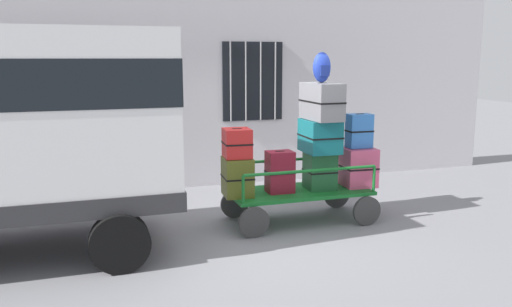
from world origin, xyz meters
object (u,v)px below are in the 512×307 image
(luggage_cart, at_px, (299,197))
(suitcase_center_top, at_px, (322,101))
(suitcase_midleft_bottom, at_px, (280,172))
(suitcase_midright_middle, at_px, (359,131))
(suitcase_center_bottom, at_px, (320,171))
(suitcase_left_middle, at_px, (237,143))
(suitcase_midright_bottom, at_px, (358,167))
(backpack, at_px, (322,68))
(suitcase_left_bottom, at_px, (237,177))
(suitcase_center_middle, at_px, (320,136))

(luggage_cart, xyz_separation_m, suitcase_center_top, (0.32, -0.02, 1.43))
(suitcase_midleft_bottom, xyz_separation_m, suitcase_midright_middle, (1.30, 0.01, 0.55))
(suitcase_center_bottom, distance_m, suitcase_midright_middle, 0.87)
(suitcase_left_middle, height_order, suitcase_midleft_bottom, suitcase_left_middle)
(suitcase_midright_bottom, xyz_separation_m, backpack, (-0.66, -0.01, 1.52))
(suitcase_left_bottom, bearing_deg, backpack, -1.10)
(suitcase_left_bottom, height_order, suitcase_midleft_bottom, suitcase_midleft_bottom)
(suitcase_midleft_bottom, distance_m, suitcase_center_top, 1.21)
(suitcase_center_bottom, distance_m, backpack, 1.54)
(suitcase_center_top, bearing_deg, suitcase_midright_middle, 1.15)
(suitcase_center_top, relative_size, suitcase_midright_middle, 1.50)
(suitcase_center_top, xyz_separation_m, suitcase_midright_middle, (0.65, 0.01, -0.47))
(suitcase_left_middle, relative_size, backpack, 1.00)
(suitcase_left_middle, bearing_deg, suitcase_midleft_bottom, -1.68)
(suitcase_left_middle, bearing_deg, suitcase_center_middle, 0.27)
(suitcase_center_bottom, bearing_deg, suitcase_left_middle, 179.39)
(suitcase_left_middle, bearing_deg, suitcase_midright_bottom, -0.74)
(suitcase_left_middle, relative_size, suitcase_midright_bottom, 0.73)
(luggage_cart, height_order, suitcase_midleft_bottom, suitcase_midleft_bottom)
(suitcase_left_bottom, relative_size, suitcase_midright_middle, 1.07)
(suitcase_center_top, xyz_separation_m, backpack, (-0.01, -0.01, 0.50))
(suitcase_center_bottom, distance_m, suitcase_center_middle, 0.53)
(suitcase_center_bottom, bearing_deg, suitcase_center_top, -90.00)
(suitcase_left_middle, distance_m, suitcase_midright_middle, 1.95)
(suitcase_center_top, distance_m, suitcase_midright_middle, 0.80)
(suitcase_center_middle, height_order, backpack, backpack)
(suitcase_midleft_bottom, relative_size, backpack, 1.41)
(suitcase_left_bottom, height_order, backpack, backpack)
(suitcase_center_bottom, xyz_separation_m, suitcase_center_middle, (-0.00, 0.02, 0.53))
(suitcase_left_bottom, distance_m, suitcase_midright_bottom, 1.95)
(suitcase_midleft_bottom, relative_size, suitcase_center_bottom, 1.10)
(suitcase_center_middle, xyz_separation_m, suitcase_center_top, (0.00, -0.03, 0.52))
(suitcase_midleft_bottom, distance_m, suitcase_midright_bottom, 1.30)
(suitcase_midleft_bottom, xyz_separation_m, suitcase_center_bottom, (0.65, 0.01, -0.03))
(suitcase_midright_middle, bearing_deg, suitcase_center_middle, 178.42)
(suitcase_midleft_bottom, bearing_deg, suitcase_midright_bottom, -0.28)
(suitcase_left_bottom, bearing_deg, suitcase_midright_bottom, -0.34)
(suitcase_midleft_bottom, relative_size, suitcase_center_top, 0.79)
(luggage_cart, xyz_separation_m, suitcase_center_middle, (0.32, 0.01, 0.91))
(suitcase_center_top, relative_size, backpack, 1.79)
(suitcase_midright_bottom, bearing_deg, suitcase_midright_middle, 90.00)
(suitcase_midright_bottom, bearing_deg, suitcase_left_middle, 179.26)
(suitcase_left_middle, bearing_deg, suitcase_center_bottom, -0.61)
(suitcase_center_middle, bearing_deg, suitcase_center_top, -90.00)
(suitcase_left_middle, relative_size, suitcase_midright_middle, 0.84)
(suitcase_left_bottom, relative_size, suitcase_center_middle, 0.86)
(suitcase_left_bottom, xyz_separation_m, suitcase_center_bottom, (1.30, -0.00, 0.00))
(suitcase_center_top, bearing_deg, suitcase_midleft_bottom, 179.49)
(luggage_cart, relative_size, suitcase_left_middle, 4.97)
(suitcase_left_bottom, relative_size, suitcase_center_top, 0.71)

